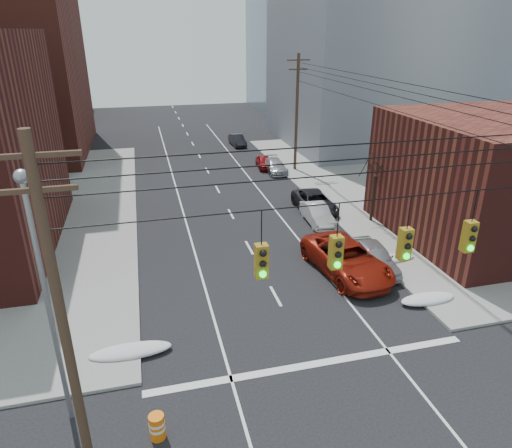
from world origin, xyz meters
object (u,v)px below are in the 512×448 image
parked_car_a (374,257)px  parked_car_e (264,162)px  parked_car_d (275,166)px  construction_barrel (157,426)px  parked_car_c (315,202)px  parked_car_f (237,140)px  parked_car_b (317,214)px  red_pickup (346,259)px  lot_car_a (14,231)px  lot_car_b (19,206)px

parked_car_a → parked_car_e: size_ratio=1.27×
parked_car_d → construction_barrel: 32.23m
parked_car_c → parked_car_f: size_ratio=1.31×
parked_car_b → parked_car_d: parked_car_b is taller
red_pickup → parked_car_a: size_ratio=1.44×
parked_car_a → construction_barrel: parked_car_a is taller
parked_car_c → construction_barrel: parked_car_c is taller
lot_car_a → construction_barrel: size_ratio=3.96×
parked_car_b → lot_car_b: 22.15m
parked_car_d → parked_car_b: bearing=-91.8°
parked_car_c → parked_car_d: (0.00, 10.80, -0.10)m
parked_car_c → parked_car_f: bearing=93.8°
red_pickup → construction_barrel: bearing=-147.8°
red_pickup → lot_car_a: 21.44m
parked_car_c → lot_car_a: (-21.15, -0.45, 0.05)m
parked_car_a → lot_car_a: 23.03m
parked_car_b → parked_car_c: parked_car_c is taller
parked_car_b → parked_car_e: size_ratio=1.17×
parked_car_c → parked_car_e: bearing=93.6°
red_pickup → parked_car_f: 32.35m
parked_car_a → parked_car_d: (0.00, 20.36, -0.14)m
red_pickup → parked_car_d: bearing=78.0°
parked_car_b → lot_car_a: lot_car_a is taller
parked_car_e → parked_car_a: bearing=-83.8°
parked_car_c → parked_car_f: (-1.25, 22.69, -0.07)m
red_pickup → parked_car_c: bearing=72.5°
red_pickup → construction_barrel: red_pickup is taller
red_pickup → parked_car_f: size_ratio=1.64×
red_pickup → parked_car_c: size_ratio=1.25×
lot_car_a → lot_car_b: (-0.66, 4.83, 0.06)m
parked_car_b → construction_barrel: 20.50m
parked_car_a → lot_car_a: size_ratio=1.19×
parked_car_d → parked_car_e: size_ratio=1.22×
parked_car_c → construction_barrel: bearing=-123.9°
parked_car_c → lot_car_b: 22.24m
parked_car_c → lot_car_a: bearing=-178.1°
parked_car_d → lot_car_b: size_ratio=0.88×
parked_car_c → lot_car_b: bearing=169.3°
parked_car_b → parked_car_a: bearing=-82.5°
red_pickup → lot_car_b: 24.45m
parked_car_f → construction_barrel: bearing=-108.4°
parked_car_d → parked_car_a: bearing=-88.9°
parked_car_a → lot_car_a: parked_car_a is taller
red_pickup → parked_car_f: red_pickup is taller
red_pickup → parked_car_f: bearing=82.0°
parked_car_c → lot_car_a: parked_car_c is taller
parked_car_e → lot_car_b: size_ratio=0.72×
parked_car_d → lot_car_b: lot_car_b is taller
parked_car_a → parked_car_e: 22.07m
parked_car_d → lot_car_a: bearing=-150.9°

